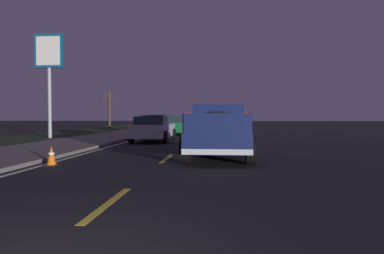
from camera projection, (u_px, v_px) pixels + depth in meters
The scene contains 12 objects.
ground at pixel (199, 133), 29.96m from camera, with size 144.00×144.00×0.00m, color black.
sidewalk_shoulder at pixel (133, 132), 30.44m from camera, with size 108.00×4.00×0.12m, color slate.
grass_verge at pixel (77, 133), 30.86m from camera, with size 108.00×6.00×0.01m, color #1E3819.
lane_markings at pixel (172, 132), 31.77m from camera, with size 108.00×3.54×0.01m.
pickup_truck at pixel (218, 129), 12.61m from camera, with size 5.42×2.28×1.87m.
sedan_blue at pixel (218, 124), 30.90m from camera, with size 4.42×2.05×1.54m.
sedan_silver at pixel (154, 128), 20.12m from camera, with size 4.43×2.07×1.54m.
sedan_white at pixel (220, 122), 40.88m from camera, with size 4.45×2.10×1.54m.
sedan_green at pixel (177, 125), 27.12m from camera, with size 4.40×2.02×1.54m.
gas_price_sign at pixel (49, 60), 23.24m from camera, with size 0.27×1.90×6.80m.
bare_tree_far at pixel (109, 108), 42.16m from camera, with size 1.77×1.86×4.96m.
traffic_cone_near at pixel (52, 156), 10.38m from camera, with size 0.36×0.36×0.58m.
Camera 1 is at (-2.88, -1.88, 1.46)m, focal length 33.21 mm.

